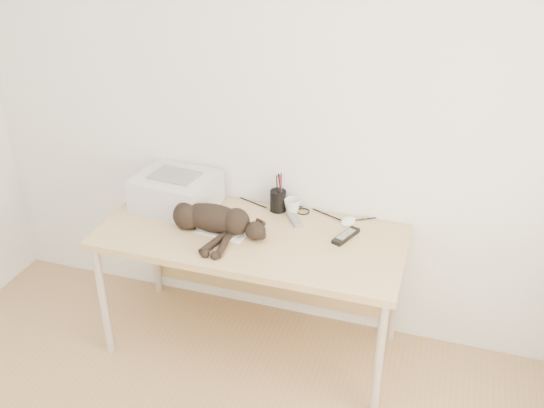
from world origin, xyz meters
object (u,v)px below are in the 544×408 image
(pen_cup, at_px, (278,200))
(mug, at_px, (292,207))
(desk, at_px, (256,247))
(printer, at_px, (176,191))
(mouse, at_px, (348,219))
(cat, at_px, (210,219))

(pen_cup, bearing_deg, mug, -6.63)
(desk, height_order, printer, printer)
(printer, relative_size, mouse, 3.91)
(desk, bearing_deg, cat, -151.25)
(printer, height_order, mouse, printer)
(printer, bearing_deg, cat, -34.49)
(desk, relative_size, mouse, 13.72)
(cat, relative_size, mug, 7.58)
(desk, xyz_separation_m, pen_cup, (0.06, 0.20, 0.20))
(desk, relative_size, cat, 2.28)
(cat, xyz_separation_m, mug, (0.36, 0.31, -0.03))
(pen_cup, bearing_deg, cat, -130.51)
(cat, height_order, mouse, cat)
(printer, height_order, pen_cup, pen_cup)
(mouse, bearing_deg, desk, -143.22)
(desk, height_order, pen_cup, pen_cup)
(cat, relative_size, mouse, 6.01)
(cat, distance_m, mouse, 0.74)
(cat, height_order, mug, cat)
(desk, xyz_separation_m, printer, (-0.50, 0.08, 0.23))
(printer, xyz_separation_m, pen_cup, (0.56, 0.13, -0.03))
(mouse, bearing_deg, mug, -166.35)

